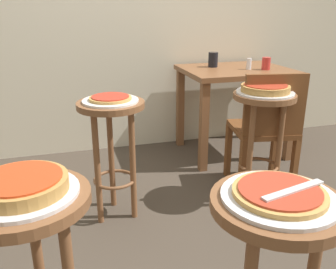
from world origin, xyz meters
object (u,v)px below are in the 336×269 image
(cup_near_edge, at_px, (266,63))
(wooden_chair, at_px, (266,127))
(serving_plate_middle, at_px, (23,193))
(dining_table, at_px, (235,84))
(serving_plate_foreground, at_px, (279,197))
(pizza_foreground, at_px, (279,192))
(pizza_leftside, at_px, (265,88))
(cup_far_edge, at_px, (213,60))
(condiment_shaker, at_px, (249,64))
(stool_middle, at_px, (31,250))
(pizza_rear, at_px, (110,98))
(serving_plate_rear, at_px, (110,101))
(stool_foreground, at_px, (272,256))
(serving_plate_leftside, at_px, (265,93))
(pizza_middle, at_px, (21,184))
(stool_leftside, at_px, (262,123))
(pizza_server_knife, at_px, (293,190))
(stool_rear, at_px, (112,134))

(cup_near_edge, distance_m, wooden_chair, 0.73)
(cup_near_edge, xyz_separation_m, wooden_chair, (-0.31, -0.58, -0.33))
(serving_plate_middle, xyz_separation_m, dining_table, (1.53, 1.75, -0.12))
(serving_plate_foreground, bearing_deg, dining_table, 67.06)
(serving_plate_foreground, xyz_separation_m, pizza_foreground, (0.00, 0.00, 0.02))
(pizza_leftside, distance_m, cup_far_edge, 0.93)
(cup_far_edge, xyz_separation_m, condiment_shaker, (0.23, -0.19, -0.02))
(serving_plate_foreground, bearing_deg, stool_middle, 161.80)
(pizza_rear, bearing_deg, serving_plate_rear, -45.00)
(wooden_chair, bearing_deg, pizza_rear, -177.63)
(pizza_foreground, distance_m, dining_table, 2.16)
(pizza_leftside, bearing_deg, stool_middle, -144.88)
(serving_plate_middle, xyz_separation_m, cup_near_edge, (1.74, 1.62, 0.06))
(stool_foreground, xyz_separation_m, cup_near_edge, (1.04, 1.85, 0.26))
(serving_plate_leftside, distance_m, cup_far_edge, 0.93)
(serving_plate_leftside, xyz_separation_m, cup_near_edge, (0.40, 0.68, 0.06))
(stool_middle, distance_m, cup_far_edge, 2.34)
(pizza_middle, xyz_separation_m, stool_leftside, (1.33, 0.94, -0.23))
(dining_table, xyz_separation_m, wooden_chair, (-0.10, -0.71, -0.15))
(stool_foreground, bearing_deg, dining_table, 67.06)
(stool_leftside, bearing_deg, pizza_server_knife, -117.16)
(pizza_rear, bearing_deg, stool_leftside, -3.88)
(serving_plate_leftside, bearing_deg, pizza_middle, -144.88)
(stool_rear, xyz_separation_m, wooden_chair, (1.04, 0.04, -0.07))
(stool_foreground, relative_size, pizza_middle, 2.77)
(wooden_chair, bearing_deg, serving_plate_leftside, -131.75)
(stool_leftside, xyz_separation_m, pizza_rear, (-0.95, 0.06, 0.21))
(serving_plate_rear, bearing_deg, stool_rear, 135.00)
(cup_far_edge, height_order, wooden_chair, cup_far_edge)
(condiment_shaker, bearing_deg, stool_leftside, -110.63)
(cup_near_edge, height_order, pizza_server_knife, cup_near_edge)
(serving_plate_foreground, xyz_separation_m, condiment_shaker, (0.92, 1.90, 0.06))
(stool_foreground, height_order, cup_far_edge, cup_far_edge)
(stool_middle, bearing_deg, pizza_rear, 68.79)
(stool_middle, relative_size, pizza_middle, 2.77)
(pizza_foreground, bearing_deg, pizza_rear, 103.97)
(stool_foreground, relative_size, stool_middle, 1.00)
(pizza_server_knife, bearing_deg, stool_leftside, 49.53)
(stool_foreground, bearing_deg, pizza_foreground, 88.81)
(serving_plate_leftside, xyz_separation_m, pizza_leftside, (0.00, 0.00, 0.03))
(serving_plate_leftside, xyz_separation_m, cup_far_edge, (0.04, 0.93, 0.07))
(stool_foreground, distance_m, pizza_rear, 1.29)
(pizza_foreground, bearing_deg, serving_plate_foreground, -90.00)
(stool_foreground, xyz_separation_m, serving_plate_foreground, (0.00, 0.00, 0.20))
(pizza_leftside, relative_size, serving_plate_rear, 0.94)
(cup_far_edge, bearing_deg, serving_plate_leftside, -92.60)
(serving_plate_rear, bearing_deg, cup_near_edge, 24.69)
(stool_leftside, xyz_separation_m, stool_rear, (-0.95, 0.06, 0.00))
(serving_plate_middle, height_order, stool_rear, serving_plate_middle)
(stool_foreground, relative_size, serving_plate_rear, 2.29)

